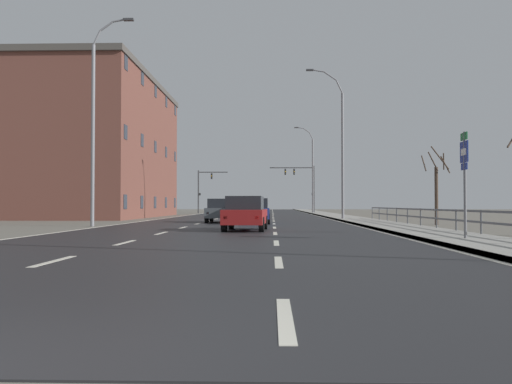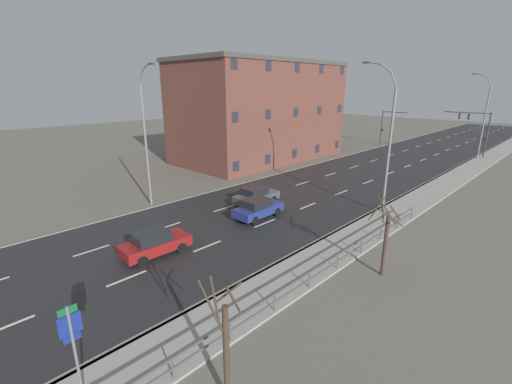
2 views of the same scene
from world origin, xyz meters
The scene contains 15 objects.
ground_plane centered at (0.00, 48.00, -0.06)m, with size 160.00×160.00×0.12m.
road_asphalt_strip centered at (0.00, 60.00, 0.01)m, with size 14.00×120.00×0.03m.
sidewalk_right centered at (8.43, 60.00, 0.06)m, with size 3.00×120.00×0.12m.
guardrail centered at (9.85, 21.49, 0.71)m, with size 0.07×31.82×1.00m.
street_lamp_midground centered at (7.42, 37.22, 5.64)m, with size 2.87×0.24×11.60m.
street_lamp_distant centered at (7.45, 66.95, 5.61)m, with size 2.52×0.24×11.46m.
street_lamp_left_bank centered at (-7.47, 25.33, 5.63)m, with size 2.31×0.24×11.46m.
highway_sign centered at (8.39, 13.75, 2.27)m, with size 0.09×0.68×3.54m.
traffic_signal_right centered at (6.42, 68.78, 4.45)m, with size 6.04×0.36×6.42m.
traffic_signal_left centered at (-7.20, 69.70, 3.81)m, with size 4.13×0.36×5.89m.
car_distant centered at (1.00, 20.67, 0.80)m, with size 1.98×4.17×1.57m.
car_far_left centered at (-1.14, 31.63, 0.80)m, with size 1.86×4.11×1.57m.
car_far_right centered at (1.15, 29.47, 0.80)m, with size 1.89×4.13×1.57m.
brick_building centered at (-14.95, 46.78, 6.53)m, with size 12.39×23.56×13.05m.
bare_tree_mid centered at (11.84, 27.98, 2.11)m, with size 1.62×1.73×4.57m.
Camera 1 is at (2.20, -3.59, 1.20)m, focal length 37.55 mm.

